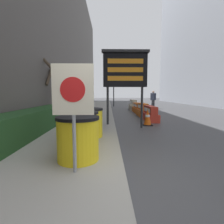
{
  "coord_description": "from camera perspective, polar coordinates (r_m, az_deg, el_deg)",
  "views": [
    {
      "loc": [
        -0.29,
        -2.6,
        1.48
      ],
      "look_at": [
        -0.1,
        6.47,
        0.53
      ],
      "focal_mm": 28.0,
      "sensor_mm": 36.0,
      "label": 1
    }
  ],
  "objects": [
    {
      "name": "ground_plane",
      "position": [
        3.01,
        4.87,
        -23.56
      ],
      "size": [
        120.0,
        120.0,
        0.0
      ],
      "primitive_type": "plane",
      "color": "#3F3F42"
    },
    {
      "name": "sidewalk_left",
      "position": [
        3.29,
        -29.03,
        -20.05
      ],
      "size": [
        3.47,
        56.0,
        0.16
      ],
      "color": "gray",
      "rests_on": "ground_plane"
    },
    {
      "name": "building_left_facade",
      "position": [
        14.13,
        -17.36,
        30.31
      ],
      "size": [
        0.4,
        50.4,
        14.72
      ],
      "color": "#4C4742",
      "rests_on": "ground_plane"
    },
    {
      "name": "hedge_strip",
      "position": [
        6.66,
        -24.01,
        -2.61
      ],
      "size": [
        0.9,
        5.91,
        0.78
      ],
      "color": "#1E421E",
      "rests_on": "sidewalk_left"
    },
    {
      "name": "bare_tree",
      "position": [
        9.74,
        -17.51,
        7.17
      ],
      "size": [
        1.61,
        1.73,
        3.27
      ],
      "color": "#4C3D2D",
      "rests_on": "sidewalk_left"
    },
    {
      "name": "barrel_drum_foreground",
      "position": [
        3.58,
        -11.06,
        -8.39
      ],
      "size": [
        0.86,
        0.86,
        0.88
      ],
      "color": "yellow",
      "rests_on": "sidewalk_left"
    },
    {
      "name": "barrel_drum_middle",
      "position": [
        4.51,
        -9.88,
        -5.38
      ],
      "size": [
        0.86,
        0.86,
        0.88
      ],
      "color": "yellow",
      "rests_on": "sidewalk_left"
    },
    {
      "name": "barrel_drum_back",
      "position": [
        5.44,
        -7.52,
        -3.42
      ],
      "size": [
        0.86,
        0.86,
        0.88
      ],
      "color": "yellow",
      "rests_on": "sidewalk_left"
    },
    {
      "name": "warning_sign",
      "position": [
        2.91,
        -12.58,
        4.69
      ],
      "size": [
        0.67,
        0.08,
        1.8
      ],
      "color": "gray",
      "rests_on": "sidewalk_left"
    },
    {
      "name": "message_board",
      "position": [
        7.59,
        4.31,
        13.41
      ],
      "size": [
        1.97,
        0.36,
        3.28
      ],
      "color": "#28282B",
      "rests_on": "ground_plane"
    },
    {
      "name": "jersey_barrier_red_striped",
      "position": [
        9.8,
        12.39,
        -0.74
      ],
      "size": [
        0.61,
        1.75,
        0.82
      ],
      "color": "red",
      "rests_on": "ground_plane"
    },
    {
      "name": "jersey_barrier_orange_near",
      "position": [
        11.89,
        9.96,
        0.55
      ],
      "size": [
        0.64,
        1.86,
        0.85
      ],
      "color": "orange",
      "rests_on": "ground_plane"
    },
    {
      "name": "jersey_barrier_orange_far",
      "position": [
        14.06,
        8.23,
        1.22
      ],
      "size": [
        0.55,
        2.05,
        0.75
      ],
      "color": "orange",
      "rests_on": "ground_plane"
    },
    {
      "name": "jersey_barrier_cream",
      "position": [
        16.38,
        6.89,
        2.18
      ],
      "size": [
        0.63,
        1.98,
        0.93
      ],
      "color": "beige",
      "rests_on": "ground_plane"
    },
    {
      "name": "traffic_cone_near",
      "position": [
        8.35,
        11.53,
        -1.68
      ],
      "size": [
        0.44,
        0.44,
        0.79
      ],
      "color": "black",
      "rests_on": "ground_plane"
    },
    {
      "name": "traffic_light_near_curb",
      "position": [
        20.57,
        0.57,
        10.74
      ],
      "size": [
        0.28,
        0.45,
        4.43
      ],
      "color": "#2D2D30",
      "rests_on": "ground_plane"
    },
    {
      "name": "pedestrian_worker",
      "position": [
        17.63,
        13.3,
        4.42
      ],
      "size": [
        0.5,
        0.54,
        1.78
      ],
      "rotation": [
        0.0,
        0.0,
        2.19
      ],
      "color": "#333338",
      "rests_on": "ground_plane"
    }
  ]
}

